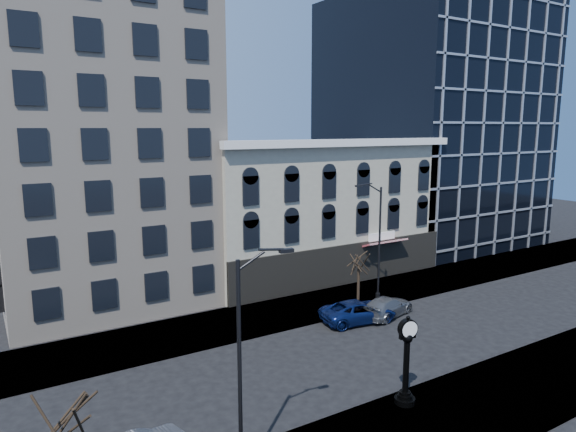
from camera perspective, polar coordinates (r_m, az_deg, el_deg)
ground at (r=30.11m, az=0.78°, el=-16.68°), size 160.00×160.00×0.00m
sidewalk_far at (r=36.51m, az=-6.10°, el=-11.73°), size 160.00×6.00×0.12m
cream_tower at (r=42.87m, az=-21.04°, el=17.07°), size 15.90×15.40×42.50m
victorian_row at (r=47.42m, az=2.76°, el=0.77°), size 22.60×11.19×12.50m
glass_office at (r=63.76m, az=15.40°, el=9.96°), size 20.00×20.15×28.00m
street_clock at (r=26.41m, az=13.00°, el=-15.74°), size 1.02×1.02×4.48m
street_lamp_near at (r=19.18m, az=-3.60°, el=-9.71°), size 2.36×0.59×9.15m
street_lamp_far at (r=39.68m, az=9.37°, el=0.61°), size 2.39×0.78×9.35m
bare_tree_near at (r=18.06m, az=-23.91°, el=-19.35°), size 3.67×3.67×6.29m
bare_tree_far at (r=39.90m, az=7.90°, el=-4.58°), size 2.68×2.68×4.59m
car_far_a at (r=36.77m, az=7.82°, el=-10.45°), size 5.77×3.33×1.51m
car_far_b at (r=38.15m, az=10.93°, el=-9.86°), size 5.23×3.24×1.42m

